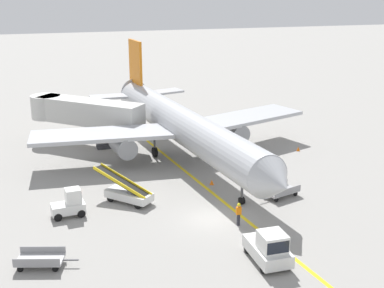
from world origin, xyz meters
TOP-DOWN VIEW (x-y plane):
  - ground_plane at (0.00, 0.00)m, footprint 300.00×300.00m
  - taxi_line_yellow at (1.46, 5.00)m, footprint 11.08×79.31m
  - airliner at (1.39, 13.76)m, footprint 28.35×35.31m
  - jet_bridge at (-7.63, 21.38)m, footprint 11.18×10.38m
  - pushback_tug at (1.32, -6.87)m, footprint 1.90×3.60m
  - baggage_tug_near_wing at (-9.92, 3.41)m, footprint 2.52×1.56m
  - belt_loader_forward_hold at (-5.43, 4.71)m, footprint 4.33×4.50m
  - baggage_cart_loaded at (-12.16, -3.36)m, footprint 3.83×2.26m
  - baggage_cart_empty_trailing at (6.58, 2.30)m, footprint 3.82×2.35m
  - ground_crew_marshaller at (1.41, -1.56)m, footprint 0.36×0.24m
  - safety_cone_nose_left at (-8.94, 7.75)m, footprint 0.36×0.36m
  - safety_cone_nose_right at (2.06, 6.29)m, footprint 0.36×0.36m
  - safety_cone_wingtip_left at (13.48, 12.51)m, footprint 0.36×0.36m

SIDE VIEW (x-z plane):
  - ground_plane at x=0.00m, z-range 0.00..0.00m
  - taxi_line_yellow at x=1.46m, z-range 0.00..0.01m
  - safety_cone_nose_left at x=-8.94m, z-range 0.00..0.44m
  - safety_cone_nose_right at x=2.06m, z-range 0.00..0.44m
  - safety_cone_wingtip_left at x=13.48m, z-range 0.00..0.44m
  - baggage_cart_loaded at x=-12.16m, z-range 0.00..0.94m
  - baggage_cart_empty_trailing at x=6.58m, z-range 0.00..0.94m
  - belt_loader_forward_hold at x=-5.43m, z-range -0.52..2.07m
  - ground_crew_marshaller at x=1.41m, z-range 0.06..1.76m
  - baggage_tug_near_wing at x=-9.92m, z-range -0.12..1.98m
  - pushback_tug at x=1.32m, z-range -0.11..2.09m
  - airliner at x=1.39m, z-range -1.63..8.47m
  - jet_bridge at x=-7.63m, z-range 1.12..5.97m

